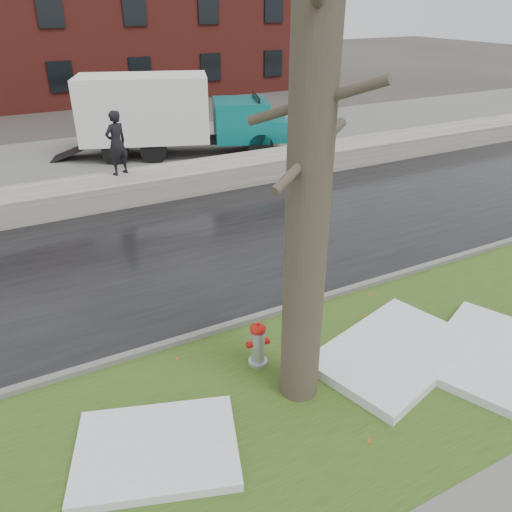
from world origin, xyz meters
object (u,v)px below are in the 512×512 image
fire_hydrant (258,342)px  worker (116,143)px  tree (310,161)px  box_truck (171,114)px

fire_hydrant → worker: (0.03, 9.20, 1.24)m
fire_hydrant → tree: size_ratio=0.11×
fire_hydrant → box_truck: box_truck is taller
worker → box_truck: bearing=-152.3°
box_truck → worker: size_ratio=4.73×
tree → worker: 10.29m
fire_hydrant → tree: bearing=-65.1°
tree → worker: size_ratio=3.85×
fire_hydrant → tree: tree is taller
box_truck → worker: box_truck is taller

